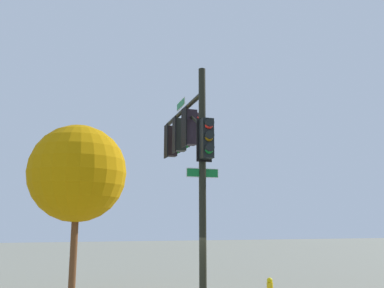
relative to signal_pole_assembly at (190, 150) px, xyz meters
name	(u,v)px	position (x,y,z in m)	size (l,w,h in m)	color
signal_pole_assembly	(190,150)	(0.00, 0.00, 0.00)	(4.74, 0.94, 7.29)	black
tree_near	(78,173)	(4.73, 3.12, -0.32)	(3.80, 3.80, 6.71)	brown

